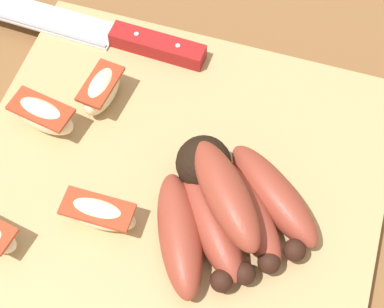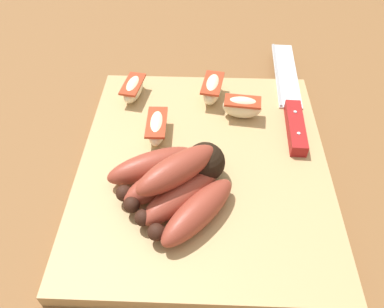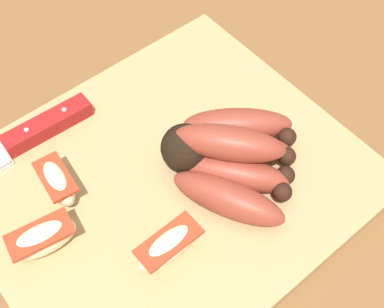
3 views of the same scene
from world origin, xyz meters
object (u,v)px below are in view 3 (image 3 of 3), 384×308
(chefs_knife, at_px, (7,149))
(apple_wedge_far, at_px, (169,245))
(apple_wedge_near, at_px, (57,182))
(banana_bunch, at_px, (227,156))
(apple_wedge_extra, at_px, (42,239))

(chefs_knife, xyz_separation_m, apple_wedge_far, (0.06, -0.20, 0.01))
(apple_wedge_near, relative_size, apple_wedge_far, 0.87)
(banana_bunch, height_order, apple_wedge_far, banana_bunch)
(apple_wedge_near, xyz_separation_m, apple_wedge_extra, (-0.04, -0.04, -0.00))
(banana_bunch, bearing_deg, apple_wedge_extra, 167.67)
(apple_wedge_extra, bearing_deg, banana_bunch, -12.33)
(chefs_knife, distance_m, apple_wedge_extra, 0.12)
(banana_bunch, height_order, apple_wedge_near, banana_bunch)
(apple_wedge_near, height_order, apple_wedge_far, apple_wedge_near)
(banana_bunch, distance_m, apple_wedge_far, 0.11)
(chefs_knife, relative_size, apple_wedge_extra, 4.12)
(chefs_knife, bearing_deg, apple_wedge_extra, -101.50)
(banana_bunch, relative_size, apple_wedge_far, 2.49)
(apple_wedge_far, bearing_deg, chefs_knife, 107.38)
(banana_bunch, xyz_separation_m, apple_wedge_far, (-0.10, -0.04, -0.01))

